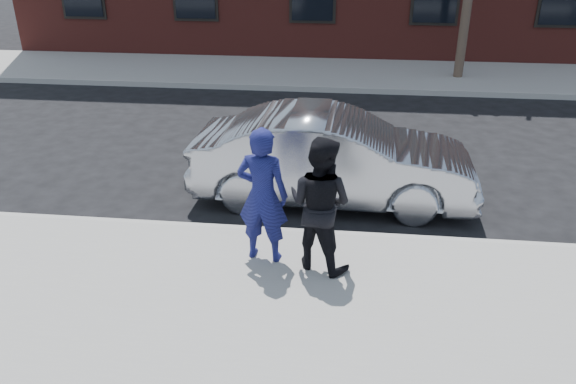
# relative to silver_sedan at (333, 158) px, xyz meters

# --- Properties ---
(ground) EXTENTS (100.00, 100.00, 0.00)m
(ground) POSITION_rel_silver_sedan_xyz_m (-1.19, -2.92, -0.75)
(ground) COLOR black
(ground) RESTS_ON ground
(near_sidewalk) EXTENTS (50.00, 3.50, 0.15)m
(near_sidewalk) POSITION_rel_silver_sedan_xyz_m (-1.19, -3.17, -0.68)
(near_sidewalk) COLOR gray
(near_sidewalk) RESTS_ON ground
(near_curb) EXTENTS (50.00, 0.10, 0.15)m
(near_curb) POSITION_rel_silver_sedan_xyz_m (-1.19, -1.37, -0.68)
(near_curb) COLOR #999691
(near_curb) RESTS_ON ground
(far_sidewalk) EXTENTS (50.00, 3.50, 0.15)m
(far_sidewalk) POSITION_rel_silver_sedan_xyz_m (-1.19, 8.33, -0.68)
(far_sidewalk) COLOR gray
(far_sidewalk) RESTS_ON ground
(far_curb) EXTENTS (50.00, 0.10, 0.15)m
(far_curb) POSITION_rel_silver_sedan_xyz_m (-1.19, 6.53, -0.68)
(far_curb) COLOR #999691
(far_curb) RESTS_ON ground
(silver_sedan) EXTENTS (4.62, 1.73, 1.51)m
(silver_sedan) POSITION_rel_silver_sedan_xyz_m (0.00, 0.00, 0.00)
(silver_sedan) COLOR #999BA3
(silver_sedan) RESTS_ON ground
(man_hoodie) EXTENTS (0.73, 0.56, 1.84)m
(man_hoodie) POSITION_rel_silver_sedan_xyz_m (-0.83, -2.14, 0.32)
(man_hoodie) COLOR navy
(man_hoodie) RESTS_ON near_sidewalk
(man_peacoat) EXTENTS (1.07, 0.98, 1.78)m
(man_peacoat) POSITION_rel_silver_sedan_xyz_m (-0.09, -2.24, 0.29)
(man_peacoat) COLOR black
(man_peacoat) RESTS_ON near_sidewalk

